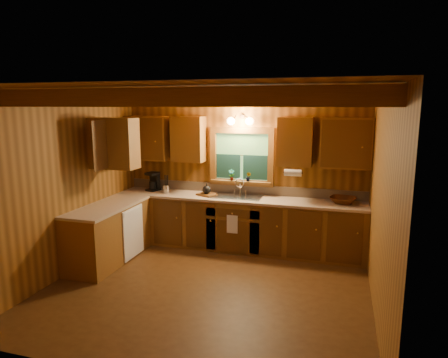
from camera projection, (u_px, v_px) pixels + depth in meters
room at (206, 194)px, 5.07m from camera, size 4.20×4.20×4.20m
ceiling_beams at (205, 99)px, 4.86m from camera, size 4.20×2.54×0.18m
base_cabinets at (204, 227)px, 6.58m from camera, size 4.20×2.22×0.86m
countertop at (205, 200)px, 6.50m from camera, size 4.20×2.24×0.04m
backsplash at (242, 189)px, 6.91m from camera, size 4.20×0.02×0.16m
dishwasher_panel at (133, 232)px, 6.29m from camera, size 0.02×0.60×0.80m
upper_cabinets at (202, 141)px, 6.48m from camera, size 4.19×1.77×0.78m
window at (242, 158)px, 6.79m from camera, size 1.12×0.08×1.00m
window_sill at (241, 182)px, 6.82m from camera, size 1.06×0.14×0.04m
wall_sconce at (240, 121)px, 6.56m from camera, size 0.45×0.21×0.17m
paper_towel_roll at (293, 173)px, 6.25m from camera, size 0.27×0.11×0.11m
dish_towel at (232, 224)px, 6.41m from camera, size 0.18×0.01×0.30m
sink at (238, 199)px, 6.67m from camera, size 0.82×0.48×0.43m
coffee_maker at (154, 181)px, 7.16m from camera, size 0.19×0.24×0.33m
utensil_crock at (166, 188)px, 6.96m from camera, size 0.11×0.11×0.32m
cutting_board at (207, 195)px, 6.77m from camera, size 0.37×0.33×0.03m
teakettle at (207, 190)px, 6.75m from camera, size 0.14×0.14×0.18m
wicker_basket at (343, 200)px, 6.21m from camera, size 0.46×0.46×0.10m
potted_plant_left at (232, 175)px, 6.81m from camera, size 0.12×0.10×0.20m
potted_plant_right at (248, 177)px, 6.74m from camera, size 0.10×0.09×0.16m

